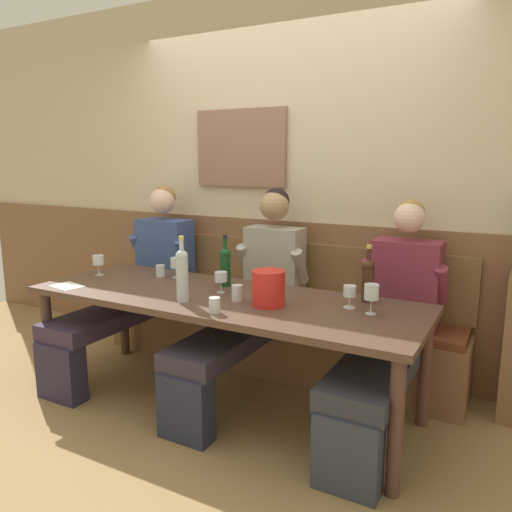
{
  "coord_description": "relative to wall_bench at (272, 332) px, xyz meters",
  "views": [
    {
      "loc": [
        1.6,
        -2.36,
        1.54
      ],
      "look_at": [
        0.07,
        0.45,
        0.93
      ],
      "focal_mm": 35.15,
      "sensor_mm": 36.0,
      "label": 1
    }
  ],
  "objects": [
    {
      "name": "water_tumbler_left",
      "position": [
        0.14,
        -0.74,
        0.49
      ],
      "size": [
        0.07,
        0.07,
        0.1
      ],
      "primitive_type": "cylinder",
      "color": "silver",
      "rests_on": "dining_table"
    },
    {
      "name": "person_left_seat",
      "position": [
        0.96,
        -0.35,
        0.34
      ],
      "size": [
        0.52,
        1.28,
        1.3
      ],
      "color": "#2F3541",
      "rests_on": "ground"
    },
    {
      "name": "tasting_sheet_left_guest",
      "position": [
        -1.02,
        -0.98,
        0.45
      ],
      "size": [
        0.23,
        0.19,
        0.0
      ],
      "primitive_type": "cube",
      "rotation": [
        0.0,
        0.0,
        -0.19
      ],
      "color": "white",
      "rests_on": "dining_table"
    },
    {
      "name": "wine_bottle_green_tall",
      "position": [
        -0.11,
        -0.47,
        0.58
      ],
      "size": [
        0.07,
        0.07,
        0.34
      ],
      "color": "#13411D",
      "rests_on": "dining_table"
    },
    {
      "name": "room_wall_back",
      "position": [
        -0.0,
        0.26,
        1.12
      ],
      "size": [
        6.8,
        0.12,
        2.8
      ],
      "color": "beige",
      "rests_on": "ground"
    },
    {
      "name": "person_center_left_seat",
      "position": [
        0.03,
        -0.36,
        0.37
      ],
      "size": [
        0.51,
        1.28,
        1.35
      ],
      "color": "#25283D",
      "rests_on": "ground"
    },
    {
      "name": "wine_glass_mid_left",
      "position": [
        -0.04,
        -0.63,
        0.54
      ],
      "size": [
        0.08,
        0.08,
        0.13
      ],
      "color": "silver",
      "rests_on": "dining_table"
    },
    {
      "name": "person_center_right_seat",
      "position": [
        -0.97,
        -0.35,
        0.36
      ],
      "size": [
        0.54,
        1.28,
        1.34
      ],
      "color": "#2A243C",
      "rests_on": "ground"
    },
    {
      "name": "dining_table",
      "position": [
        0.0,
        -0.68,
        0.37
      ],
      "size": [
        2.46,
        0.86,
        0.73
      ],
      "color": "#4F372B",
      "rests_on": "ground"
    },
    {
      "name": "wall_bench",
      "position": [
        0.0,
        0.0,
        0.0
      ],
      "size": [
        2.76,
        0.42,
        0.94
      ],
      "color": "brown",
      "rests_on": "ground"
    },
    {
      "name": "water_tumbler_center",
      "position": [
        0.16,
        -1.0,
        0.49
      ],
      "size": [
        0.06,
        0.06,
        0.09
      ],
      "primitive_type": "cylinder",
      "color": "silver",
      "rests_on": "dining_table"
    },
    {
      "name": "ground_plane",
      "position": [
        0.0,
        -0.83,
        -0.29
      ],
      "size": [
        6.8,
        6.8,
        0.02
      ],
      "primitive_type": "cube",
      "color": "olive",
      "rests_on": "ground"
    },
    {
      "name": "wine_glass_left_end",
      "position": [
        0.91,
        -0.61,
        0.56
      ],
      "size": [
        0.08,
        0.08,
        0.17
      ],
      "color": "silver",
      "rests_on": "dining_table"
    },
    {
      "name": "wine_bottle_amber_mid",
      "position": [
        0.82,
        -0.39,
        0.58
      ],
      "size": [
        0.07,
        0.07,
        0.34
      ],
      "color": "#3C2216",
      "rests_on": "dining_table"
    },
    {
      "name": "wine_glass_right_end",
      "position": [
        -0.54,
        -0.43,
        0.54
      ],
      "size": [
        0.08,
        0.08,
        0.14
      ],
      "color": "silver",
      "rests_on": "dining_table"
    },
    {
      "name": "wood_wainscot_panel",
      "position": [
        0.0,
        0.21,
        0.26
      ],
      "size": [
        6.8,
        0.03,
        1.09
      ],
      "primitive_type": "cube",
      "color": "brown",
      "rests_on": "ground"
    },
    {
      "name": "wine_bottle_clear_water",
      "position": [
        -0.13,
        -0.9,
        0.61
      ],
      "size": [
        0.07,
        0.07,
        0.39
      ],
      "color": "#B0BFC2",
      "rests_on": "dining_table"
    },
    {
      "name": "water_tumbler_right",
      "position": [
        -0.65,
        -0.47,
        0.49
      ],
      "size": [
        0.06,
        0.06,
        0.08
      ],
      "primitive_type": "cylinder",
      "color": "silver",
      "rests_on": "dining_table"
    },
    {
      "name": "wine_glass_center_front",
      "position": [
        0.77,
        -0.56,
        0.54
      ],
      "size": [
        0.07,
        0.07,
        0.13
      ],
      "color": "silver",
      "rests_on": "dining_table"
    },
    {
      "name": "ice_bucket",
      "position": [
        0.35,
        -0.73,
        0.55
      ],
      "size": [
        0.19,
        0.19,
        0.2
      ],
      "primitive_type": "cylinder",
      "color": "red",
      "rests_on": "dining_table"
    },
    {
      "name": "wine_glass_near_bucket",
      "position": [
        -1.07,
        -0.64,
        0.55
      ],
      "size": [
        0.08,
        0.08,
        0.15
      ],
      "color": "silver",
      "rests_on": "dining_table"
    }
  ]
}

